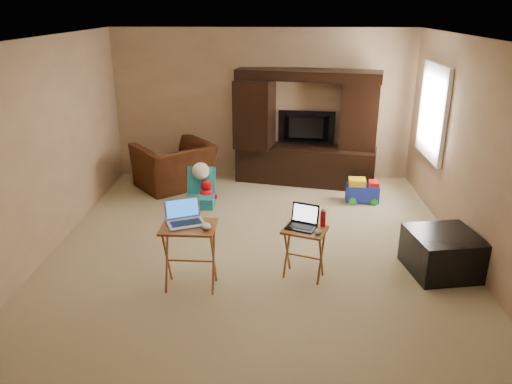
{
  "coord_description": "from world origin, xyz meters",
  "views": [
    {
      "loc": [
        0.22,
        -5.61,
        2.84
      ],
      "look_at": [
        0.0,
        -0.2,
        0.8
      ],
      "focal_mm": 35.0,
      "sensor_mm": 36.0,
      "label": 1
    }
  ],
  "objects_px": {
    "push_toy": "(362,190)",
    "water_bottle": "(323,219)",
    "entertainment_center": "(307,128)",
    "laptop_left": "(185,214)",
    "tray_table_right": "(304,253)",
    "plush_toy": "(207,191)",
    "child_rocker": "(200,188)",
    "laptop_right": "(301,218)",
    "television": "(306,128)",
    "tray_table_left": "(190,257)",
    "mouse_left": "(206,226)",
    "recliner": "(174,166)",
    "ottoman": "(443,253)",
    "mouse_right": "(318,232)"
  },
  "relations": [
    {
      "from": "child_rocker",
      "to": "laptop_left",
      "type": "bearing_deg",
      "value": -84.56
    },
    {
      "from": "entertainment_center",
      "to": "recliner",
      "type": "relative_size",
      "value": 2.03
    },
    {
      "from": "child_rocker",
      "to": "laptop_left",
      "type": "height_order",
      "value": "laptop_left"
    },
    {
      "from": "television",
      "to": "plush_toy",
      "type": "relative_size",
      "value": 2.58
    },
    {
      "from": "entertainment_center",
      "to": "laptop_left",
      "type": "xyz_separation_m",
      "value": [
        -1.42,
        -3.39,
        -0.1
      ]
    },
    {
      "from": "laptop_left",
      "to": "mouse_left",
      "type": "bearing_deg",
      "value": -47.31
    },
    {
      "from": "push_toy",
      "to": "water_bottle",
      "type": "relative_size",
      "value": 2.82
    },
    {
      "from": "entertainment_center",
      "to": "television",
      "type": "relative_size",
      "value": 2.41
    },
    {
      "from": "tray_table_left",
      "to": "laptop_left",
      "type": "xyz_separation_m",
      "value": [
        -0.03,
        0.03,
        0.48
      ]
    },
    {
      "from": "tray_table_left",
      "to": "tray_table_right",
      "type": "relative_size",
      "value": 1.23
    },
    {
      "from": "entertainment_center",
      "to": "plush_toy",
      "type": "relative_size",
      "value": 6.21
    },
    {
      "from": "entertainment_center",
      "to": "water_bottle",
      "type": "distance_m",
      "value": 3.09
    },
    {
      "from": "mouse_left",
      "to": "water_bottle",
      "type": "bearing_deg",
      "value": 18.78
    },
    {
      "from": "television",
      "to": "child_rocker",
      "type": "relative_size",
      "value": 1.69
    },
    {
      "from": "ottoman",
      "to": "water_bottle",
      "type": "bearing_deg",
      "value": -175.67
    },
    {
      "from": "television",
      "to": "laptop_right",
      "type": "distance_m",
      "value": 3.31
    },
    {
      "from": "plush_toy",
      "to": "child_rocker",
      "type": "bearing_deg",
      "value": -125.76
    },
    {
      "from": "push_toy",
      "to": "laptop_right",
      "type": "height_order",
      "value": "laptop_right"
    },
    {
      "from": "plush_toy",
      "to": "laptop_left",
      "type": "bearing_deg",
      "value": -87.07
    },
    {
      "from": "laptop_left",
      "to": "water_bottle",
      "type": "xyz_separation_m",
      "value": [
        1.43,
        0.31,
        -0.17
      ]
    },
    {
      "from": "entertainment_center",
      "to": "tray_table_right",
      "type": "xyz_separation_m",
      "value": [
        -0.18,
        -3.16,
        -0.65
      ]
    },
    {
      "from": "television",
      "to": "child_rocker",
      "type": "distance_m",
      "value": 2.16
    },
    {
      "from": "laptop_left",
      "to": "mouse_right",
      "type": "bearing_deg",
      "value": -18.17
    },
    {
      "from": "laptop_left",
      "to": "mouse_left",
      "type": "xyz_separation_m",
      "value": [
        0.22,
        -0.1,
        -0.09
      ]
    },
    {
      "from": "television",
      "to": "mouse_right",
      "type": "relative_size",
      "value": 8.05
    },
    {
      "from": "recliner",
      "to": "tray_table_left",
      "type": "bearing_deg",
      "value": 64.43
    },
    {
      "from": "tray_table_right",
      "to": "laptop_right",
      "type": "relative_size",
      "value": 1.91
    },
    {
      "from": "tray_table_left",
      "to": "laptop_right",
      "type": "distance_m",
      "value": 1.25
    },
    {
      "from": "tray_table_right",
      "to": "ottoman",
      "type": "bearing_deg",
      "value": 26.54
    },
    {
      "from": "tray_table_right",
      "to": "laptop_left",
      "type": "distance_m",
      "value": 1.37
    },
    {
      "from": "tray_table_right",
      "to": "plush_toy",
      "type": "bearing_deg",
      "value": 142.1
    },
    {
      "from": "laptop_right",
      "to": "water_bottle",
      "type": "bearing_deg",
      "value": 36.6
    },
    {
      "from": "mouse_left",
      "to": "laptop_right",
      "type": "bearing_deg",
      "value": 19.82
    },
    {
      "from": "plush_toy",
      "to": "mouse_right",
      "type": "bearing_deg",
      "value": -56.77
    },
    {
      "from": "push_toy",
      "to": "entertainment_center",
      "type": "bearing_deg",
      "value": 137.9
    },
    {
      "from": "push_toy",
      "to": "tray_table_left",
      "type": "height_order",
      "value": "tray_table_left"
    },
    {
      "from": "push_toy",
      "to": "tray_table_right",
      "type": "distance_m",
      "value": 2.5
    },
    {
      "from": "tray_table_left",
      "to": "entertainment_center",
      "type": "bearing_deg",
      "value": 69.18
    },
    {
      "from": "recliner",
      "to": "mouse_left",
      "type": "xyz_separation_m",
      "value": [
        0.96,
        -3.17,
        0.38
      ]
    },
    {
      "from": "laptop_left",
      "to": "push_toy",
      "type": "bearing_deg",
      "value": 25.49
    },
    {
      "from": "recliner",
      "to": "ottoman",
      "type": "height_order",
      "value": "recliner"
    },
    {
      "from": "television",
      "to": "recliner",
      "type": "bearing_deg",
      "value": 20.15
    },
    {
      "from": "child_rocker",
      "to": "laptop_right",
      "type": "xyz_separation_m",
      "value": [
        1.4,
        -2.02,
        0.42
      ]
    },
    {
      "from": "child_rocker",
      "to": "mouse_left",
      "type": "bearing_deg",
      "value": -79.55
    },
    {
      "from": "entertainment_center",
      "to": "push_toy",
      "type": "distance_m",
      "value": 1.42
    },
    {
      "from": "laptop_left",
      "to": "mouse_left",
      "type": "height_order",
      "value": "laptop_left"
    },
    {
      "from": "tray_table_right",
      "to": "mouse_right",
      "type": "xyz_separation_m",
      "value": [
        0.13,
        -0.12,
        0.32
      ]
    },
    {
      "from": "child_rocker",
      "to": "water_bottle",
      "type": "height_order",
      "value": "water_bottle"
    },
    {
      "from": "child_rocker",
      "to": "plush_toy",
      "type": "relative_size",
      "value": 1.52
    },
    {
      "from": "child_rocker",
      "to": "mouse_right",
      "type": "xyz_separation_m",
      "value": [
        1.57,
        -2.16,
        0.33
      ]
    }
  ]
}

